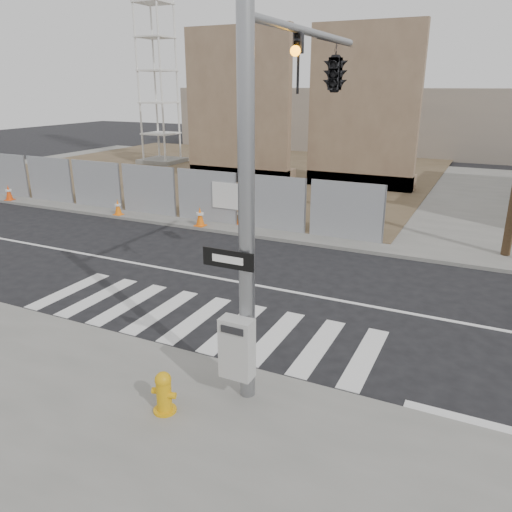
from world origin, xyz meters
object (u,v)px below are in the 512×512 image
at_px(fire_hydrant, 164,392).
at_px(traffic_cone_a, 9,193).
at_px(signal_pole, 310,109).
at_px(crane_tower, 154,22).
at_px(traffic_cone_d, 241,216).
at_px(traffic_cone_b, 118,207).
at_px(traffic_cone_c, 200,217).

distance_m(fire_hydrant, traffic_cone_a, 18.89).
bearing_deg(signal_pole, traffic_cone_a, 159.76).
height_order(crane_tower, fire_hydrant, crane_tower).
bearing_deg(fire_hydrant, signal_pole, 59.68).
distance_m(crane_tower, traffic_cone_a, 15.39).
xyz_separation_m(signal_pole, fire_hydrant, (-1.00, -3.79, -4.30)).
distance_m(traffic_cone_a, traffic_cone_d, 11.75).
xyz_separation_m(crane_tower, traffic_cone_d, (12.22, -11.87, -8.59)).
distance_m(crane_tower, traffic_cone_b, 16.90).
distance_m(crane_tower, traffic_cone_d, 19.08).
relative_size(traffic_cone_b, traffic_cone_c, 0.88).
bearing_deg(crane_tower, traffic_cone_c, -49.40).
relative_size(fire_hydrant, traffic_cone_a, 1.02).
height_order(crane_tower, traffic_cone_b, crane_tower).
distance_m(signal_pole, traffic_cone_d, 9.91).
bearing_deg(signal_pole, traffic_cone_c, 136.23).
bearing_deg(fire_hydrant, traffic_cone_a, 132.38).
xyz_separation_m(signal_pole, traffic_cone_b, (-10.52, 6.27, -4.34)).
xyz_separation_m(fire_hydrant, traffic_cone_c, (-5.54, 10.05, -0.00)).
xyz_separation_m(traffic_cone_c, traffic_cone_d, (1.26, 0.91, -0.05)).
height_order(signal_pole, traffic_cone_b, signal_pole).
distance_m(signal_pole, traffic_cone_c, 10.03).
distance_m(fire_hydrant, traffic_cone_b, 13.84).
bearing_deg(crane_tower, traffic_cone_b, -61.38).
height_order(traffic_cone_c, traffic_cone_d, traffic_cone_c).
height_order(fire_hydrant, traffic_cone_d, fire_hydrant).
height_order(fire_hydrant, traffic_cone_a, fire_hydrant).
distance_m(traffic_cone_a, traffic_cone_c, 10.45).
xyz_separation_m(signal_pole, crane_tower, (-17.49, 19.05, 4.24)).
bearing_deg(traffic_cone_c, traffic_cone_b, 180.00).
distance_m(traffic_cone_b, traffic_cone_c, 3.98).
height_order(signal_pole, traffic_cone_d, signal_pole).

